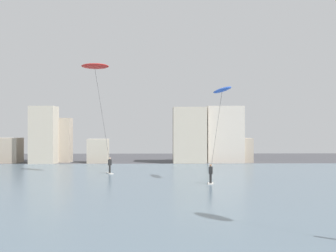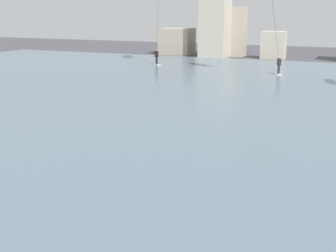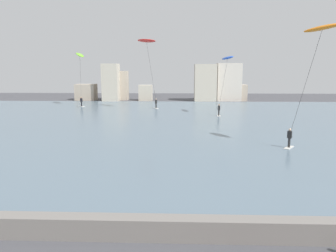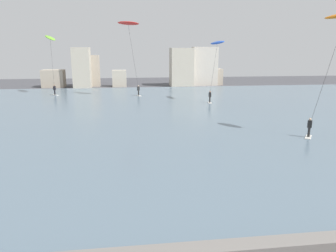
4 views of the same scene
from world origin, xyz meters
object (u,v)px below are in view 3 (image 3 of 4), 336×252
Objects in this scene: kitesurfer_orange at (319,40)px; kitesurfer_blue at (227,63)px; kitesurfer_red at (147,45)px; kitesurfer_lime at (80,58)px.

kitesurfer_blue is (-4.31, 19.49, -1.39)m from kitesurfer_orange.
kitesurfer_red is at bearing 122.55° from kitesurfer_orange.
kitesurfer_blue is (24.06, -10.66, -1.02)m from kitesurfer_lime.
kitesurfer_red is at bearing 154.41° from kitesurfer_blue.
kitesurfer_blue is at bearing -25.59° from kitesurfer_red.
kitesurfer_red is 13.29m from kitesurfer_blue.
kitesurfer_blue is at bearing -23.90° from kitesurfer_lime.
kitesurfer_orange reaches higher than kitesurfer_blue.
kitesurfer_red reaches higher than kitesurfer_lime.
kitesurfer_red reaches higher than kitesurfer_blue.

